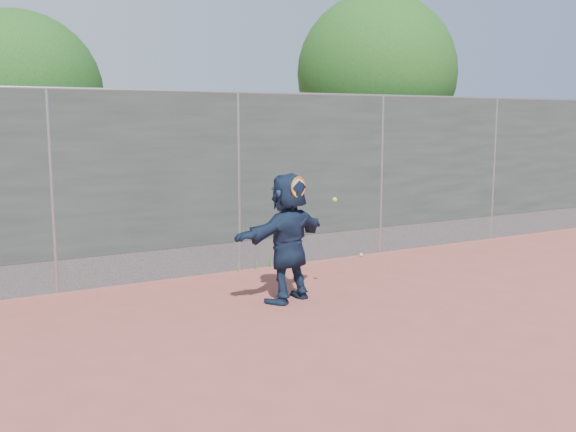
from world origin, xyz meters
TOP-DOWN VIEW (x-y plane):
  - ground at (0.00, 0.00)m, footprint 80.00×80.00m
  - player at (-0.20, 1.46)m, footprint 1.78×1.06m
  - ball_ground at (2.45, 3.35)m, footprint 0.07×0.07m
  - fence at (-0.00, 3.50)m, footprint 20.00×0.06m
  - swing_action at (-0.09, 1.26)m, footprint 0.77×0.15m
  - tree_right at (4.68, 5.75)m, footprint 3.78×3.60m
  - tree_left at (-2.85, 6.55)m, footprint 3.15×3.00m
  - weed_clump at (0.29, 3.38)m, footprint 0.68×0.07m

SIDE VIEW (x-z plane):
  - ground at x=0.00m, z-range 0.00..0.00m
  - ball_ground at x=2.45m, z-range 0.00..0.07m
  - weed_clump at x=0.29m, z-range -0.02..0.28m
  - player at x=-0.20m, z-range 0.00..1.83m
  - fence at x=0.00m, z-range 0.07..3.09m
  - swing_action at x=-0.09m, z-range 1.35..1.86m
  - tree_left at x=-2.85m, z-range 0.68..5.20m
  - tree_right at x=4.68m, z-range 0.80..6.19m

